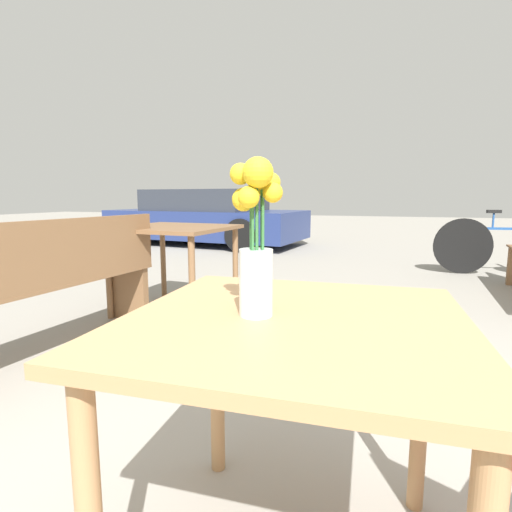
{
  "coord_description": "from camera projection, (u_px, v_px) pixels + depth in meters",
  "views": [
    {
      "loc": [
        0.2,
        -0.9,
        0.98
      ],
      "look_at": [
        -0.09,
        -0.02,
        0.85
      ],
      "focal_mm": 28.0,
      "sensor_mm": 36.0,
      "label": 1
    }
  ],
  "objects": [
    {
      "name": "table_front",
      "position": [
        295.0,
        359.0,
        0.96
      ],
      "size": [
        0.83,
        0.83,
        0.7
      ],
      "color": "tan",
      "rests_on": "ground_plane"
    },
    {
      "name": "bench_near",
      "position": [
        48.0,
        282.0,
        2.43
      ],
      "size": [
        0.51,
        1.73,
        0.85
      ],
      "color": "brown",
      "rests_on": "ground_plane"
    },
    {
      "name": "flower_vase",
      "position": [
        256.0,
        244.0,
        0.92
      ],
      "size": [
        0.12,
        0.13,
        0.37
      ],
      "color": "silver",
      "rests_on": "table_front"
    },
    {
      "name": "table_back",
      "position": [
        175.0,
        238.0,
        3.36
      ],
      "size": [
        0.95,
        0.92,
        0.74
      ],
      "color": "brown",
      "rests_on": "ground_plane"
    },
    {
      "name": "bicycle",
      "position": [
        508.0,
        246.0,
        4.99
      ],
      "size": [
        1.73,
        0.44,
        0.82
      ],
      "color": "black",
      "rests_on": "ground_plane"
    },
    {
      "name": "parked_car",
      "position": [
        206.0,
        218.0,
        8.27
      ],
      "size": [
        4.13,
        2.13,
        1.12
      ],
      "color": "navy",
      "rests_on": "ground_plane"
    }
  ]
}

